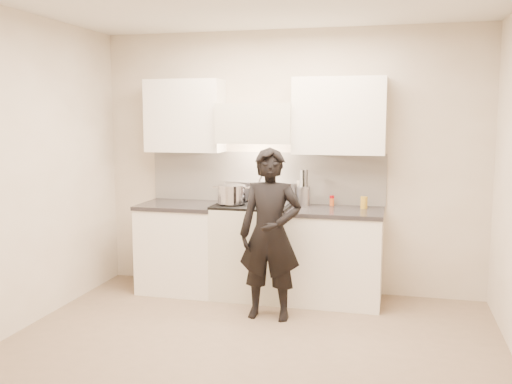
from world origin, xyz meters
TOP-DOWN VIEW (x-y plane):
  - ground_plane at (0.00, 0.00)m, footprint 4.00×4.00m
  - room_shell at (-0.06, 0.37)m, footprint 4.04×3.54m
  - stove at (-0.30, 1.42)m, footprint 0.76×0.65m
  - counter_right at (0.53, 1.43)m, footprint 0.92×0.67m
  - counter_left at (-1.08, 1.43)m, footprint 0.82×0.67m
  - wok at (-0.19, 1.56)m, footprint 0.37×0.45m
  - stock_pot at (-0.50, 1.33)m, footprint 0.39×0.28m
  - utensil_crock at (0.18, 1.60)m, footprint 0.14×0.14m
  - spice_jar at (0.46, 1.66)m, footprint 0.05×0.05m
  - oil_glass at (0.79, 1.55)m, footprint 0.07×0.07m
  - person at (0.01, 0.81)m, footprint 0.57×0.37m

SIDE VIEW (x-z plane):
  - ground_plane at x=0.00m, z-range 0.00..0.00m
  - counter_right at x=0.53m, z-range 0.00..0.92m
  - counter_left at x=-1.08m, z-range 0.00..0.92m
  - stove at x=-0.30m, z-range 0.00..0.95m
  - person at x=0.01m, z-range 0.00..1.55m
  - spice_jar at x=0.46m, z-range 0.92..1.02m
  - oil_glass at x=0.79m, z-range 0.92..1.04m
  - utensil_crock at x=0.18m, z-range 0.85..1.22m
  - stock_pot at x=-0.50m, z-range 0.96..1.14m
  - wok at x=-0.19m, z-range 0.91..1.21m
  - room_shell at x=-0.06m, z-range 0.25..2.95m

